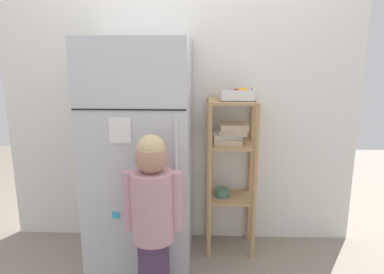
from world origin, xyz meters
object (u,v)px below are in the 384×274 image
(child_standing, at_px, (153,206))
(fruit_bin, at_px, (239,95))
(pantry_shelf_unit, at_px, (230,156))
(refrigerator, at_px, (140,155))

(child_standing, relative_size, fruit_bin, 4.42)
(child_standing, xyz_separation_m, fruit_bin, (0.52, 0.66, 0.54))
(child_standing, height_order, pantry_shelf_unit, pantry_shelf_unit)
(child_standing, bearing_deg, pantry_shelf_unit, 54.36)
(child_standing, distance_m, pantry_shelf_unit, 0.81)
(pantry_shelf_unit, distance_m, fruit_bin, 0.45)
(pantry_shelf_unit, bearing_deg, child_standing, -125.64)
(refrigerator, height_order, child_standing, refrigerator)
(pantry_shelf_unit, relative_size, fruit_bin, 4.82)
(pantry_shelf_unit, xyz_separation_m, fruit_bin, (0.05, 0.00, 0.45))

